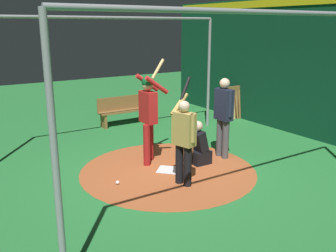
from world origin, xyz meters
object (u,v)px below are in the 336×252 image
object	(u,v)px
home_plate	(168,170)
bat_rack	(236,103)
catcher	(198,147)
baseball_0	(117,183)
umpire	(224,113)
batter	(149,110)
visitor	(184,137)
bench	(127,109)

from	to	relation	value
home_plate	bat_rack	distance (m)	4.98
catcher	baseball_0	distance (m)	1.98
catcher	umpire	xyz separation A→B (m)	(-0.72, -0.03, 0.64)
batter	visitor	size ratio (longest dim) A/B	1.12
batter	bat_rack	world-z (taller)	batter
bat_rack	bench	xyz separation A→B (m)	(3.23, -1.25, -0.04)
catcher	batter	bearing A→B (deg)	-37.30
batter	bench	xyz separation A→B (m)	(-1.07, -3.20, -0.72)
catcher	bench	bearing A→B (deg)	-93.45
visitor	bench	world-z (taller)	visitor
batter	visitor	xyz separation A→B (m)	(0.04, 1.37, -0.24)
batter	bench	bearing A→B (deg)	-108.54
bench	batter	bearing A→B (deg)	71.46
bench	umpire	bearing A→B (deg)	97.31
home_plate	batter	bearing A→B (deg)	-82.90
bat_rack	baseball_0	distance (m)	6.06
home_plate	catcher	bearing A→B (deg)	179.93
catcher	visitor	world-z (taller)	visitor
visitor	baseball_0	world-z (taller)	visitor
bat_rack	umpire	bearing A→B (deg)	42.94
catcher	bat_rack	size ratio (longest dim) A/B	0.80
visitor	baseball_0	bearing A→B (deg)	-45.87
umpire	visitor	world-z (taller)	visitor
catcher	bench	xyz separation A→B (m)	(-0.23, -3.84, 0.08)
visitor	home_plate	bearing A→B (deg)	-114.49
home_plate	bench	xyz separation A→B (m)	(-0.99, -3.84, 0.44)
visitor	bench	bearing A→B (deg)	-118.64
home_plate	baseball_0	bearing A→B (deg)	4.40
umpire	visitor	bearing A→B (deg)	25.39
umpire	bat_rack	size ratio (longest dim) A/B	1.52
catcher	bench	world-z (taller)	catcher
bat_rack	visitor	bearing A→B (deg)	37.32
bat_rack	bench	size ratio (longest dim) A/B	0.65
home_plate	bench	distance (m)	3.99
bat_rack	bench	bearing A→B (deg)	-21.12
catcher	bench	distance (m)	3.84
batter	visitor	bearing A→B (deg)	88.18
catcher	home_plate	bearing A→B (deg)	-0.07
umpire	catcher	bearing A→B (deg)	2.59
visitor	bat_rack	size ratio (longest dim) A/B	1.68
batter	bat_rack	distance (m)	4.77
visitor	bat_rack	distance (m)	5.49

